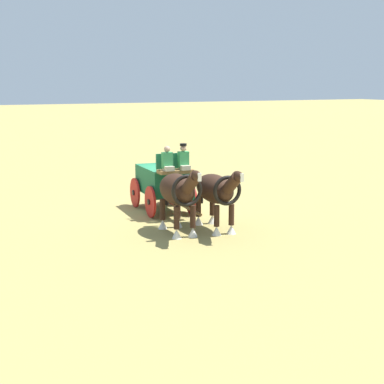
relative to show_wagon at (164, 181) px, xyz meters
name	(u,v)px	position (x,y,z in m)	size (l,w,h in m)	color
ground_plane	(162,210)	(-0.18, 0.02, -1.13)	(220.00, 220.00, 0.00)	#9E8C4C
show_wagon	(164,181)	(0.00, 0.00, 0.00)	(5.43, 1.93, 2.66)	#195B38
draft_horse_near	(216,191)	(3.43, 0.33, 0.18)	(3.24, 1.14, 2.17)	#331E14
draft_horse_off	(179,191)	(3.30, -0.96, 0.24)	(2.99, 1.16, 2.25)	#331E14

